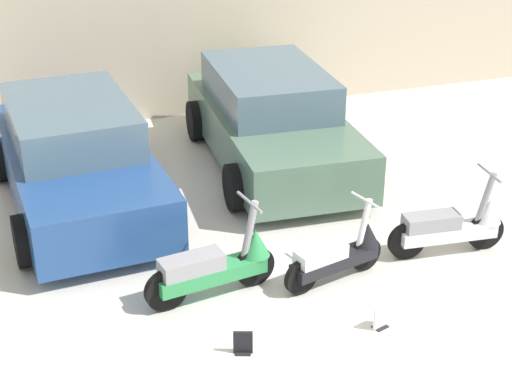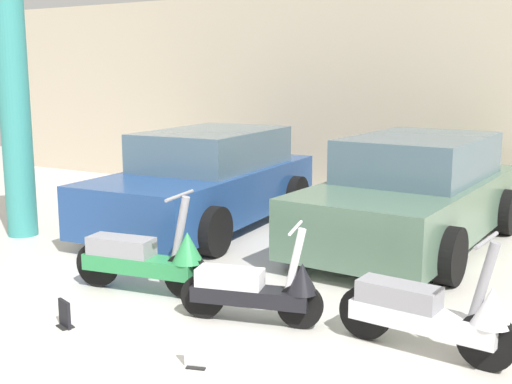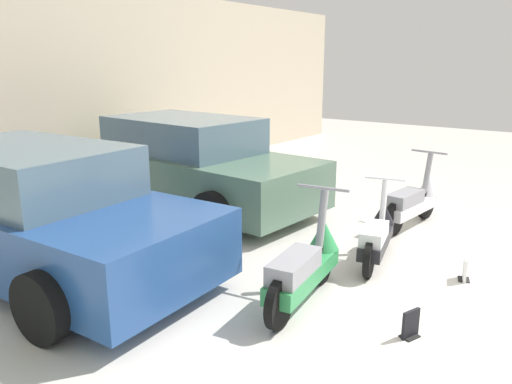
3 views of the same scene
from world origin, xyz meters
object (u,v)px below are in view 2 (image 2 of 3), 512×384
object	(u,v)px
scooter_front_right	(257,288)
placard_near_left_scooter	(65,315)
placard_near_right_scooter	(197,354)
scooter_front_left	(146,257)
car_rear_center	(414,194)
scooter_front_center	(431,312)
car_rear_left	(207,181)
support_column_side	(15,103)

from	to	relation	value
scooter_front_right	placard_near_left_scooter	distance (m)	1.80
placard_near_left_scooter	placard_near_right_scooter	distance (m)	1.54
placard_near_right_scooter	scooter_front_right	bearing A→B (deg)	92.25
scooter_front_left	car_rear_center	bearing A→B (deg)	51.98
scooter_front_center	placard_near_left_scooter	size ratio (longest dim) A/B	5.92
car_rear_left	placard_near_right_scooter	distance (m)	4.88
car_rear_center	placard_near_right_scooter	bearing A→B (deg)	-1.68
scooter_front_left	scooter_front_right	bearing A→B (deg)	-14.51
scooter_front_left	placard_near_right_scooter	xyz separation A→B (m)	(1.49, -1.18, -0.28)
scooter_front_right	car_rear_center	distance (m)	3.57
car_rear_center	placard_near_left_scooter	distance (m)	4.93
scooter_front_left	car_rear_center	distance (m)	3.88
scooter_front_left	scooter_front_center	xyz separation A→B (m)	(3.05, -0.01, -0.01)
support_column_side	scooter_front_right	bearing A→B (deg)	-14.46
scooter_front_left	scooter_front_center	size ratio (longest dim) A/B	1.03
car_rear_left	car_rear_center	size ratio (longest dim) A/B	0.99
scooter_front_right	support_column_side	bearing A→B (deg)	151.07
scooter_front_left	car_rear_center	size ratio (longest dim) A/B	0.36
scooter_front_center	scooter_front_left	bearing A→B (deg)	-174.82
scooter_front_center	car_rear_center	world-z (taller)	car_rear_center
scooter_front_left	car_rear_left	size ratio (longest dim) A/B	0.36
placard_near_right_scooter	scooter_front_left	bearing A→B (deg)	141.63
scooter_front_left	scooter_front_center	world-z (taller)	scooter_front_left
placard_near_left_scooter	placard_near_right_scooter	size ratio (longest dim) A/B	1.00
car_rear_left	support_column_side	world-z (taller)	support_column_side
scooter_front_center	scooter_front_right	bearing A→B (deg)	-170.01
car_rear_center	placard_near_left_scooter	size ratio (longest dim) A/B	17.14
scooter_front_center	support_column_side	distance (m)	6.49
placard_near_left_scooter	placard_near_right_scooter	bearing A→B (deg)	-2.13
placard_near_right_scooter	car_rear_center	bearing A→B (deg)	85.04
scooter_front_left	placard_near_left_scooter	distance (m)	1.15
placard_near_right_scooter	placard_near_left_scooter	bearing A→B (deg)	177.87
placard_near_right_scooter	support_column_side	distance (m)	5.46
car_rear_center	placard_near_right_scooter	world-z (taller)	car_rear_center
scooter_front_right	support_column_side	xyz separation A→B (m)	(-4.62, 1.19, 1.56)
scooter_front_center	placard_near_left_scooter	xyz separation A→B (m)	(-3.10, -1.10, -0.27)
car_rear_center	car_rear_left	bearing A→B (deg)	-77.34
car_rear_center	placard_near_right_scooter	distance (m)	4.61
car_rear_center	scooter_front_right	bearing A→B (deg)	-3.78
scooter_front_center	car_rear_left	distance (m)	5.12
scooter_front_left	car_rear_left	xyz separation A→B (m)	(-1.17, 2.87, 0.31)
car_rear_left	placard_near_left_scooter	world-z (taller)	car_rear_left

